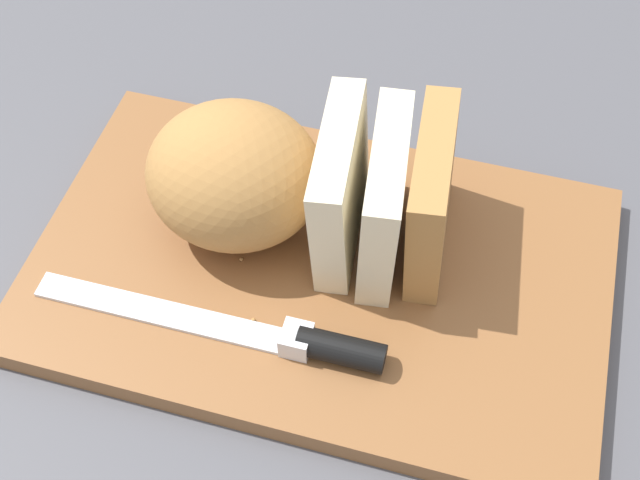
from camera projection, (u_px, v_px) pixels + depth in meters
name	position (u px, v px, depth m)	size (l,w,h in m)	color
ground_plane	(320.00, 279.00, 0.63)	(3.00, 3.00, 0.00)	#4C4C51
cutting_board	(320.00, 272.00, 0.62)	(0.42, 0.26, 0.02)	brown
bread_loaf	(288.00, 182.00, 0.59)	(0.22, 0.13, 0.10)	#A8753D
bread_knife	(287.00, 338.00, 0.57)	(0.25, 0.03, 0.02)	silver
crumb_near_knife	(253.00, 320.00, 0.58)	(0.00, 0.00, 0.00)	#A8753D
crumb_near_loaf	(241.00, 259.00, 0.61)	(0.00, 0.00, 0.00)	#A8753D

